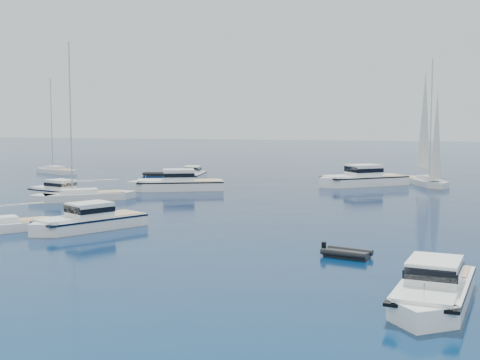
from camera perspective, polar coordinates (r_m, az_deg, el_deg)
name	(u,v)px	position (r m, az deg, el deg)	size (l,w,h in m)	color
ground	(226,260)	(36.88, -1.27, -7.10)	(400.00, 400.00, 0.00)	navy
motor_cruiser_near	(433,304)	(29.75, 16.64, -10.41)	(2.88, 9.42, 2.47)	white
motor_cruiser_left	(88,230)	(48.14, -13.27, -4.27)	(2.92, 9.54, 2.50)	white
motor_cruiser_centre	(177,190)	(72.66, -5.60, -0.89)	(3.48, 11.38, 2.99)	white
motor_cruiser_far_l	(60,197)	(68.49, -15.61, -1.46)	(2.68, 8.77, 2.30)	silver
motor_cruiser_distant	(362,186)	(78.50, 10.68, -0.49)	(3.73, 12.20, 3.20)	white
motor_cruiser_horizon	(192,179)	(85.47, -4.23, 0.07)	(2.59, 8.47, 2.22)	white
sailboat_fore	(1,231)	(49.20, -20.36, -4.26)	(2.50, 9.62, 14.14)	white
sailboat_mid_l	(84,200)	(65.31, -13.60, -1.74)	(2.82, 10.84, 15.93)	silver
sailboat_sails_r	(426,185)	(81.11, 16.05, -0.42)	(2.76, 10.60, 15.59)	silver
sailboat_far_l	(56,173)	(98.16, -15.87, 0.58)	(2.53, 9.72, 14.28)	silver
tender_yellow	(99,208)	(59.22, -12.29, -2.44)	(1.80, 3.20, 0.95)	#C59E0B
tender_grey_near	(347,257)	(38.26, 9.38, -6.71)	(1.66, 2.90, 0.95)	black
tender_grey_far	(155,175)	(91.66, -7.53, 0.41)	(1.88, 3.38, 0.95)	black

